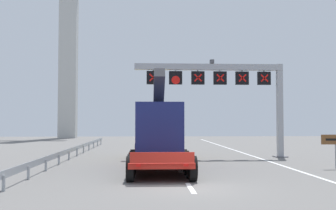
{
  "coord_description": "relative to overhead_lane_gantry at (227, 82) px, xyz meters",
  "views": [
    {
      "loc": [
        -1.67,
        -15.62,
        2.56
      ],
      "look_at": [
        -0.44,
        8.99,
        3.61
      ],
      "focal_mm": 42.76,
      "sensor_mm": 36.0,
      "label": 1
    }
  ],
  "objects": [
    {
      "name": "overhead_lane_gantry",
      "position": [
        0.0,
        0.0,
        0.0
      ],
      "size": [
        11.1,
        0.9,
        7.12
      ],
      "color": "#9EA0A5",
      "rests_on": "ground"
    },
    {
      "name": "guardrail_left",
      "position": [
        -11.12,
        1.58,
        -4.95
      ],
      "size": [
        0.13,
        33.62,
        0.76
      ],
      "color": "#999EA3",
      "rests_on": "ground"
    },
    {
      "name": "lane_markings",
      "position": [
        -4.09,
        7.34,
        -5.5
      ],
      "size": [
        0.2,
        55.75,
        0.01
      ],
      "color": "silver",
      "rests_on": "ground"
    },
    {
      "name": "bridge_pylon_distant",
      "position": [
        -18.7,
        36.44,
        14.59
      ],
      "size": [
        9.0,
        2.0,
        39.41
      ],
      "color": "#B7B7B2",
      "rests_on": "ground"
    },
    {
      "name": "edge_line_right",
      "position": [
        2.13,
        -1.23,
        -5.51
      ],
      "size": [
        0.2,
        63.0,
        0.01
      ],
      "primitive_type": "cube",
      "color": "silver",
      "rests_on": "ground"
    },
    {
      "name": "heavy_haul_truck_red",
      "position": [
        -5.17,
        -4.19,
        -3.52
      ],
      "size": [
        3.03,
        14.07,
        5.3
      ],
      "color": "red",
      "rests_on": "ground"
    },
    {
      "name": "ground",
      "position": [
        -4.07,
        -13.23,
        -5.51
      ],
      "size": [
        112.0,
        112.0,
        0.0
      ],
      "primitive_type": "plane",
      "color": "slate"
    },
    {
      "name": "tourist_info_sign_brown",
      "position": [
        4.64,
        -7.23,
        -4.08
      ],
      "size": [
        1.68,
        0.15,
        1.87
      ],
      "color": "#9EA0A5",
      "rests_on": "ground"
    }
  ]
}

